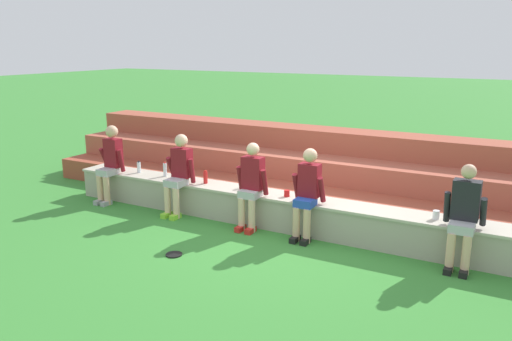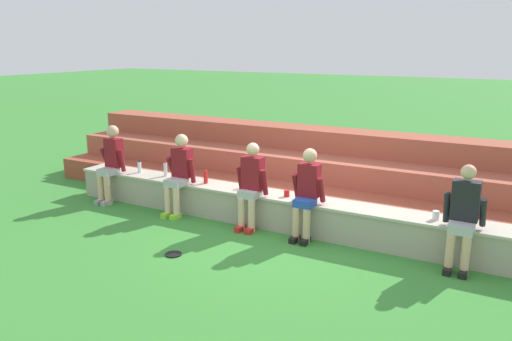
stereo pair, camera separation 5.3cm
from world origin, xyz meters
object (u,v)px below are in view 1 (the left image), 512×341
(person_left_of_center, at_px, (179,172))
(plastic_cup_left_end, at_px, (242,185))
(person_far_right, at_px, (464,214))
(water_bottle_center_gap, at_px, (165,169))
(water_bottle_mid_left, at_px, (205,177))
(person_center, at_px, (251,184))
(plastic_cup_right_end, at_px, (287,193))
(person_far_left, at_px, (110,161))
(frisbee, at_px, (174,255))
(water_bottle_mid_right, at_px, (139,167))
(plastic_cup_middle, at_px, (436,215))
(person_right_of_center, at_px, (307,191))

(person_left_of_center, height_order, plastic_cup_left_end, person_left_of_center)
(person_far_right, height_order, water_bottle_center_gap, person_far_right)
(water_bottle_mid_left, relative_size, plastic_cup_left_end, 1.88)
(person_center, height_order, plastic_cup_right_end, person_center)
(person_far_right, bearing_deg, plastic_cup_right_end, 175.03)
(person_far_left, distance_m, plastic_cup_left_end, 2.65)
(frisbee, bearing_deg, water_bottle_center_gap, 130.85)
(plastic_cup_right_end, height_order, plastic_cup_left_end, plastic_cup_left_end)
(person_far_right, height_order, frisbee, person_far_right)
(person_center, xyz_separation_m, water_bottle_mid_left, (-1.06, 0.29, -0.10))
(water_bottle_mid_right, xyz_separation_m, frisbee, (2.15, -1.78, -0.62))
(person_center, relative_size, plastic_cup_right_end, 13.44)
(person_far_right, relative_size, plastic_cup_middle, 11.18)
(person_right_of_center, bearing_deg, water_bottle_mid_left, 172.43)
(plastic_cup_middle, bearing_deg, plastic_cup_left_end, 179.11)
(person_center, xyz_separation_m, frisbee, (-0.42, -1.45, -0.73))
(person_right_of_center, height_order, water_bottle_mid_right, person_right_of_center)
(plastic_cup_right_end, distance_m, frisbee, 2.02)
(water_bottle_mid_left, xyz_separation_m, plastic_cup_middle, (3.80, -0.02, -0.05))
(person_far_left, distance_m, water_bottle_center_gap, 1.06)
(person_left_of_center, xyz_separation_m, person_far_right, (4.53, -0.00, -0.01))
(water_bottle_mid_right, distance_m, plastic_cup_middle, 5.30)
(person_right_of_center, distance_m, plastic_cup_left_end, 1.33)
(plastic_cup_middle, bearing_deg, water_bottle_center_gap, 179.06)
(person_far_left, bearing_deg, person_right_of_center, 0.09)
(person_left_of_center, bearing_deg, water_bottle_mid_left, 35.23)
(water_bottle_mid_left, distance_m, water_bottle_mid_right, 1.51)
(person_center, relative_size, plastic_cup_middle, 11.21)
(person_far_right, bearing_deg, plastic_cup_left_end, 175.24)
(plastic_cup_right_end, xyz_separation_m, plastic_cup_middle, (2.24, 0.01, 0.01))
(water_bottle_mid_right, xyz_separation_m, plastic_cup_middle, (5.30, -0.06, -0.04))
(water_bottle_center_gap, relative_size, plastic_cup_middle, 2.14)
(person_right_of_center, distance_m, frisbee, 2.13)
(person_far_left, xyz_separation_m, water_bottle_mid_right, (0.41, 0.30, -0.13))
(person_far_right, relative_size, water_bottle_mid_right, 6.29)
(person_far_right, relative_size, frisbee, 5.93)
(water_bottle_mid_left, height_order, frisbee, water_bottle_mid_left)
(person_center, bearing_deg, water_bottle_mid_left, 164.47)
(person_far_left, height_order, water_bottle_mid_left, person_far_left)
(water_bottle_mid_right, bearing_deg, person_center, -7.28)
(water_bottle_center_gap, bearing_deg, person_far_right, -3.58)
(plastic_cup_middle, bearing_deg, person_far_left, -177.50)
(water_bottle_mid_right, bearing_deg, water_bottle_center_gap, 2.15)
(water_bottle_mid_left, bearing_deg, plastic_cup_middle, -0.32)
(person_far_left, xyz_separation_m, person_center, (2.98, -0.02, -0.02))
(water_bottle_mid_right, xyz_separation_m, plastic_cup_left_end, (2.21, -0.01, -0.04))
(water_bottle_center_gap, bearing_deg, plastic_cup_middle, -0.94)
(water_bottle_mid_right, distance_m, plastic_cup_left_end, 2.22)
(water_bottle_mid_left, bearing_deg, frisbee, -69.77)
(water_bottle_center_gap, height_order, plastic_cup_middle, water_bottle_center_gap)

